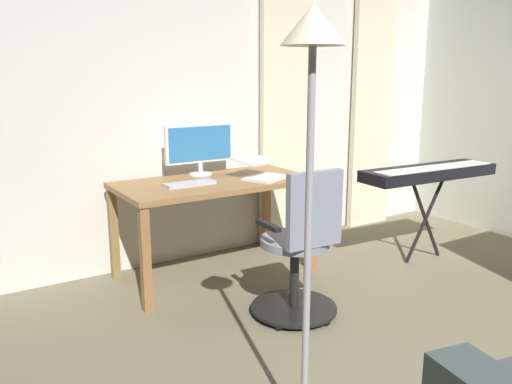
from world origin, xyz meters
TOP-DOWN VIEW (x-y plane):
  - back_room_partition at (0.00, -2.67)m, footprint 4.86×0.10m
  - curtain_left_panel at (-1.57, -2.56)m, footprint 0.51×0.06m
  - curtain_right_panel at (-0.51, -2.56)m, footprint 0.52×0.06m
  - desk at (0.44, -2.16)m, footprint 1.45×0.73m
  - office_chair at (0.34, -1.22)m, footprint 0.56×0.56m
  - computer_monitor at (0.43, -2.40)m, footprint 0.58×0.18m
  - computer_keyboard at (0.67, -2.09)m, footprint 0.37×0.13m
  - laptop at (0.10, -2.03)m, footprint 0.42×0.45m
  - piano_keyboard at (-1.19, -1.51)m, footprint 1.25×0.40m
  - floor_lamp at (1.00, -0.31)m, footprint 0.28×0.28m

SIDE VIEW (x-z plane):
  - office_chair at x=0.34m, z-range -0.04..0.93m
  - desk at x=0.44m, z-range 0.28..1.03m
  - piano_keyboard at x=-1.19m, z-range 0.33..1.13m
  - computer_keyboard at x=0.67m, z-range 0.75..0.77m
  - laptop at x=0.10m, z-range 0.72..0.89m
  - computer_monitor at x=0.43m, z-range 0.78..1.18m
  - curtain_left_panel at x=-1.57m, z-range 0.00..2.38m
  - curtain_right_panel at x=-0.51m, z-range 0.00..2.38m
  - floor_lamp at x=1.00m, z-range 0.43..2.20m
  - back_room_partition at x=0.00m, z-range 0.00..2.66m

